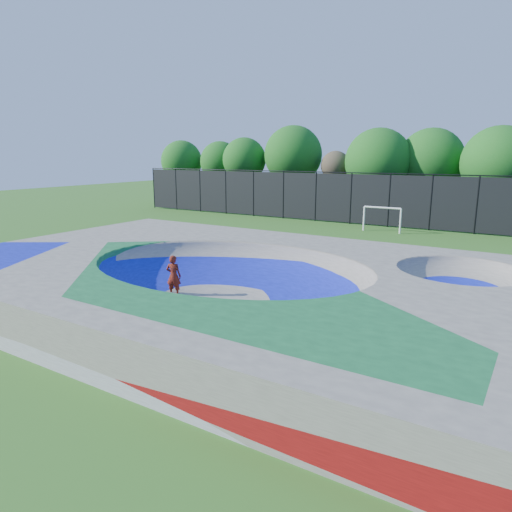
{
  "coord_description": "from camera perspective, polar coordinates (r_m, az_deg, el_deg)",
  "views": [
    {
      "loc": [
        9.47,
        -13.42,
        5.43
      ],
      "look_at": [
        -0.65,
        3.0,
        1.1
      ],
      "focal_mm": 32.0,
      "sensor_mm": 36.0,
      "label": 1
    }
  ],
  "objects": [
    {
      "name": "ground",
      "position": [
        17.3,
        -3.4,
        -5.66
      ],
      "size": [
        120.0,
        120.0,
        0.0
      ],
      "primitive_type": "plane",
      "color": "#285C19",
      "rests_on": "ground"
    },
    {
      "name": "skate_deck",
      "position": [
        17.08,
        -3.43,
        -3.28
      ],
      "size": [
        22.0,
        14.0,
        1.5
      ],
      "primitive_type": "cube",
      "color": "gray",
      "rests_on": "ground"
    },
    {
      "name": "skater",
      "position": [
        17.91,
        -10.26,
        -2.47
      ],
      "size": [
        0.69,
        0.55,
        1.64
      ],
      "primitive_type": "imported",
      "rotation": [
        0.0,
        0.0,
        3.44
      ],
      "color": "#B92A0E",
      "rests_on": "ground"
    },
    {
      "name": "skateboard",
      "position": [
        18.13,
        -10.16,
        -4.9
      ],
      "size": [
        0.81,
        0.34,
        0.05
      ],
      "primitive_type": "cube",
      "rotation": [
        0.0,
        0.0,
        0.16
      ],
      "color": "black",
      "rests_on": "ground"
    },
    {
      "name": "soccer_goal",
      "position": [
        33.47,
        15.48,
        5.0
      ],
      "size": [
        2.72,
        0.12,
        1.79
      ],
      "color": "white",
      "rests_on": "ground"
    },
    {
      "name": "fence",
      "position": [
        35.86,
        16.31,
        6.82
      ],
      "size": [
        48.09,
        0.09,
        4.04
      ],
      "color": "black",
      "rests_on": "ground"
    },
    {
      "name": "treeline",
      "position": [
        40.02,
        21.81,
        10.99
      ],
      "size": [
        52.65,
        7.4,
        8.09
      ],
      "color": "#473623",
      "rests_on": "ground"
    }
  ]
}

